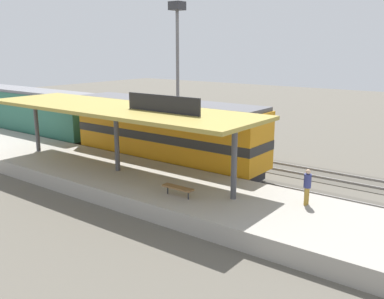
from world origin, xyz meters
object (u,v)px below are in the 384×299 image
at_px(locomotive, 166,133).
at_px(light_mast, 177,42).
at_px(platform_bench, 178,188).
at_px(person_waiting, 307,185).
at_px(freight_car, 165,123).
at_px(passenger_carriage_single, 17,111).

distance_m(locomotive, light_mast, 11.17).
distance_m(platform_bench, person_waiting, 6.11).
relative_size(locomotive, light_mast, 1.23).
bearing_deg(platform_bench, light_mast, 38.88).
xyz_separation_m(platform_bench, light_mast, (13.80, 11.13, 7.05)).
bearing_deg(freight_car, passenger_carriage_single, 108.22).
distance_m(passenger_carriage_single, freight_car, 14.72).
bearing_deg(light_mast, person_waiting, -123.75).
relative_size(passenger_carriage_single, person_waiting, 11.70).
distance_m(light_mast, person_waiting, 20.97).
relative_size(locomotive, person_waiting, 8.44).
bearing_deg(freight_car, light_mast, 21.82).
bearing_deg(freight_car, person_waiting, -117.24).
distance_m(platform_bench, locomotive, 8.43).
bearing_deg(locomotive, platform_bench, -135.86).
distance_m(locomotive, freight_car, 6.13).
bearing_deg(locomotive, freight_car, 41.17).
bearing_deg(person_waiting, freight_car, 62.76).
bearing_deg(platform_bench, passenger_carriage_single, 75.86).
distance_m(locomotive, person_waiting, 11.74).
xyz_separation_m(passenger_carriage_single, freight_car, (4.60, -13.98, -0.34)).
bearing_deg(light_mast, platform_bench, -141.12).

